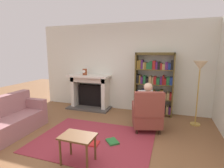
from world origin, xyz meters
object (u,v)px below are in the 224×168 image
object	(u,v)px
bookshelf	(154,85)
armchair_reading	(147,114)
sofa_floral	(7,121)
fireplace	(90,90)
mantel_clock	(85,72)
seated_reader	(147,104)
side_table	(78,140)
floor_lamp	(200,71)

from	to	relation	value
bookshelf	armchair_reading	bearing A→B (deg)	-90.59
bookshelf	sofa_floral	distance (m)	3.83
fireplace	mantel_clock	bearing A→B (deg)	-142.44
seated_reader	side_table	bearing A→B (deg)	45.32
mantel_clock	sofa_floral	distance (m)	2.56
mantel_clock	side_table	xyz separation A→B (m)	(1.23, -2.66, -0.79)
sofa_floral	floor_lamp	xyz separation A→B (m)	(4.01, 1.96, 1.04)
fireplace	mantel_clock	xyz separation A→B (m)	(-0.13, -0.10, 0.62)
bookshelf	floor_lamp	size ratio (longest dim) A/B	1.12
fireplace	mantel_clock	world-z (taller)	mantel_clock
fireplace	seated_reader	distance (m)	2.25
armchair_reading	floor_lamp	distance (m)	1.64
armchair_reading	seated_reader	xyz separation A→B (m)	(-0.03, 0.11, 0.20)
fireplace	bookshelf	xyz separation A→B (m)	(2.03, 0.03, 0.31)
seated_reader	sofa_floral	bearing A→B (deg)	7.60
mantel_clock	fireplace	bearing A→B (deg)	37.56
side_table	floor_lamp	bearing A→B (deg)	48.91
armchair_reading	floor_lamp	xyz separation A→B (m)	(1.12, 0.75, 0.94)
bookshelf	armchair_reading	distance (m)	1.30
seated_reader	side_table	xyz separation A→B (m)	(-0.88, -1.69, -0.22)
mantel_clock	armchair_reading	xyz separation A→B (m)	(2.15, -1.08, -0.77)
fireplace	sofa_floral	size ratio (longest dim) A/B	0.81
bookshelf	side_table	world-z (taller)	bookshelf
bookshelf	fireplace	bearing A→B (deg)	-179.01
floor_lamp	bookshelf	bearing A→B (deg)	157.25
armchair_reading	side_table	xyz separation A→B (m)	(-0.92, -1.58, -0.02)
seated_reader	side_table	world-z (taller)	seated_reader
fireplace	seated_reader	size ratio (longest dim) A/B	1.22
mantel_clock	sofa_floral	world-z (taller)	mantel_clock
bookshelf	seated_reader	xyz separation A→B (m)	(-0.05, -1.11, -0.27)
bookshelf	armchair_reading	xyz separation A→B (m)	(-0.01, -1.22, -0.46)
armchair_reading	side_table	world-z (taller)	armchair_reading
mantel_clock	armchair_reading	size ratio (longest dim) A/B	0.21
mantel_clock	armchair_reading	distance (m)	2.52
sofa_floral	floor_lamp	size ratio (longest dim) A/B	1.06
bookshelf	floor_lamp	world-z (taller)	bookshelf
armchair_reading	sofa_floral	xyz separation A→B (m)	(-2.90, -1.21, -0.10)
bookshelf	sofa_floral	xyz separation A→B (m)	(-2.91, -2.42, -0.57)
bookshelf	seated_reader	distance (m)	1.14
mantel_clock	seated_reader	bearing A→B (deg)	-24.69
floor_lamp	side_table	bearing A→B (deg)	-131.09
mantel_clock	seated_reader	distance (m)	2.39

